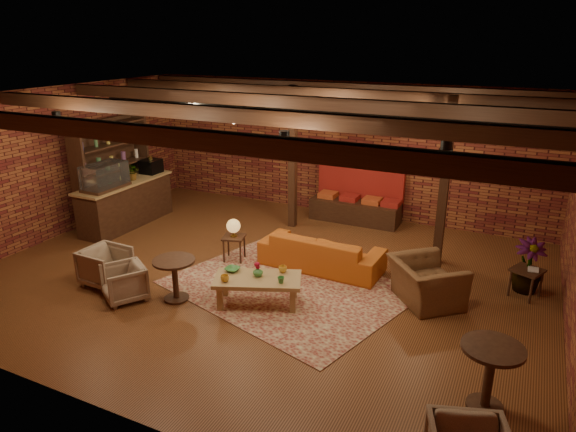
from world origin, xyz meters
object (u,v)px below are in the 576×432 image
at_px(coffee_table, 257,280).
at_px(round_table_right, 490,367).
at_px(armchair_a, 106,264).
at_px(armchair_right, 427,275).
at_px(plant_tall, 537,214).
at_px(sofa, 322,252).
at_px(armchair_b, 124,281).
at_px(side_table_book, 527,271).
at_px(round_table_left, 175,273).
at_px(side_table_lamp, 234,229).

height_order(coffee_table, round_table_right, round_table_right).
height_order(armchair_a, armchair_right, armchair_right).
bearing_deg(plant_tall, armchair_a, -156.49).
height_order(round_table_right, plant_tall, plant_tall).
xyz_separation_m(sofa, round_table_right, (3.23, -2.77, 0.23)).
xyz_separation_m(armchair_b, armchair_right, (4.55, 2.08, 0.15)).
bearing_deg(round_table_right, coffee_table, 164.31).
xyz_separation_m(sofa, coffee_table, (-0.43, -1.74, 0.09)).
bearing_deg(round_table_right, side_table_book, 84.62).
bearing_deg(sofa, side_table_book, -170.40).
height_order(armchair_b, plant_tall, plant_tall).
relative_size(side_table_book, round_table_right, 0.70).
distance_m(armchair_right, round_table_right, 2.57).
distance_m(coffee_table, round_table_right, 3.80).
bearing_deg(round_table_right, sofa, 139.35).
bearing_deg(round_table_right, round_table_left, 173.40).
height_order(coffee_table, armchair_a, armchair_a).
bearing_deg(coffee_table, sofa, 76.18).
height_order(armchair_a, side_table_book, armchair_a).
bearing_deg(side_table_book, coffee_table, -151.02).
relative_size(round_table_right, plant_tall, 0.30).
relative_size(armchair_a, round_table_right, 0.88).
relative_size(side_table_lamp, side_table_book, 1.44).
relative_size(coffee_table, plant_tall, 0.55).
distance_m(armchair_a, armchair_b, 0.76).
height_order(coffee_table, plant_tall, plant_tall).
bearing_deg(coffee_table, armchair_right, 26.98).
height_order(sofa, round_table_right, round_table_right).
height_order(side_table_lamp, armchair_a, side_table_lamp).
relative_size(coffee_table, round_table_left, 2.15).
distance_m(side_table_lamp, armchair_right, 3.73).
bearing_deg(coffee_table, side_table_book, 28.98).
bearing_deg(armchair_right, side_table_book, -98.49).
bearing_deg(round_table_left, side_table_book, 26.72).
bearing_deg(round_table_left, armchair_a, -177.70).
distance_m(coffee_table, armchair_b, 2.23).
bearing_deg(sofa, armchair_a, 37.55).
height_order(round_table_left, plant_tall, plant_tall).
bearing_deg(plant_tall, side_table_lamp, -168.36).
bearing_deg(round_table_right, armchair_right, 117.32).
height_order(side_table_book, round_table_right, round_table_right).
xyz_separation_m(armchair_a, round_table_right, (6.42, -0.51, 0.19)).
relative_size(sofa, plant_tall, 0.82).
relative_size(side_table_book, plant_tall, 0.21).
relative_size(side_table_lamp, round_table_left, 1.18).
height_order(coffee_table, armchair_b, coffee_table).
relative_size(armchair_a, side_table_book, 1.25).
distance_m(side_table_book, plant_tall, 0.97).
distance_m(round_table_left, round_table_right, 4.99).
distance_m(side_table_lamp, round_table_right, 5.45).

